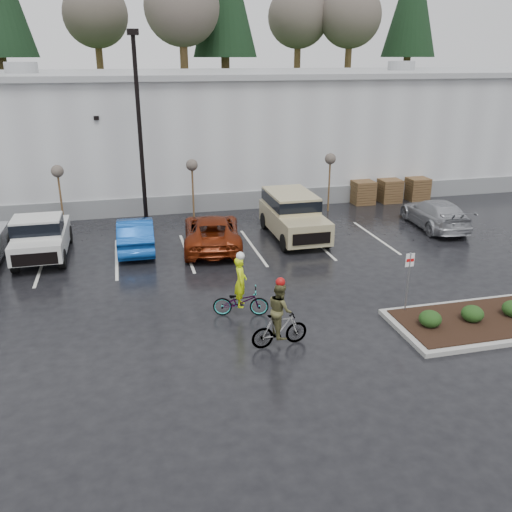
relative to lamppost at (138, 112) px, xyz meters
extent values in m
plane|color=black|center=(4.00, -12.00, -5.69)|extent=(120.00, 120.00, 0.00)
cube|color=silver|center=(4.00, 10.00, -2.19)|extent=(60.00, 15.00, 7.00)
cube|color=slate|center=(4.00, 2.45, -5.19)|extent=(60.00, 0.12, 1.00)
cube|color=#999B9E|center=(4.00, 10.00, 1.36)|extent=(60.50, 15.50, 0.30)
cube|color=#28431C|center=(4.00, 33.00, -2.69)|extent=(80.00, 25.00, 6.00)
cylinder|color=black|center=(0.00, 0.00, -1.19)|extent=(0.20, 0.20, 9.00)
cube|color=black|center=(0.00, 0.00, 3.41)|extent=(0.50, 1.00, 0.25)
cylinder|color=#4F2F1F|center=(-4.00, 1.00, -4.29)|extent=(0.10, 0.10, 2.80)
sphere|color=#433C35|center=(-4.00, 1.00, -2.79)|extent=(0.60, 0.60, 0.60)
cylinder|color=#4F2F1F|center=(2.50, 1.00, -4.29)|extent=(0.10, 0.10, 2.80)
sphere|color=#433C35|center=(2.50, 1.00, -2.79)|extent=(0.60, 0.60, 0.60)
cylinder|color=#4F2F1F|center=(10.00, 1.00, -4.29)|extent=(0.10, 0.10, 2.80)
sphere|color=#433C35|center=(10.00, 1.00, -2.79)|extent=(0.60, 0.60, 0.60)
cube|color=#4F2F1F|center=(12.50, 2.00, -5.01)|extent=(1.20, 1.20, 1.35)
cube|color=#4F2F1F|center=(14.20, 2.00, -5.01)|extent=(1.20, 1.20, 1.35)
cube|color=#4F2F1F|center=(16.00, 2.00, -5.01)|extent=(1.20, 1.20, 1.35)
cube|color=gray|center=(11.00, -13.00, -5.61)|extent=(8.00, 3.00, 0.15)
cube|color=black|center=(11.00, -13.00, -5.52)|extent=(7.60, 2.60, 0.04)
ellipsoid|color=black|center=(8.00, -13.00, -5.27)|extent=(0.70, 0.70, 0.52)
ellipsoid|color=black|center=(9.50, -13.00, -5.27)|extent=(0.70, 0.70, 0.52)
cylinder|color=gray|center=(7.80, -11.80, -4.59)|extent=(0.05, 0.05, 2.20)
cube|color=white|center=(7.80, -11.80, -3.74)|extent=(0.30, 0.02, 0.45)
cube|color=red|center=(7.80, -11.81, -3.74)|extent=(0.26, 0.02, 0.10)
imported|color=navy|center=(-0.61, -2.97, -4.96)|extent=(1.65, 4.45, 1.45)
imported|color=#691E09|center=(2.72, -3.50, -4.95)|extent=(3.12, 5.54, 1.46)
imported|color=#A8AAB0|center=(14.04, -3.20, -4.98)|extent=(2.41, 5.03, 1.42)
imported|color=#3F3F44|center=(2.50, -10.50, -5.20)|extent=(1.94, 1.05, 0.97)
imported|color=#C8E90C|center=(2.50, -10.50, -4.49)|extent=(0.54, 0.69, 1.69)
sphere|color=silver|center=(2.50, -10.50, -3.59)|extent=(0.28, 0.28, 0.28)
imported|color=#3F3F44|center=(3.18, -12.76, -5.16)|extent=(1.72, 0.66, 1.05)
imported|color=#4C4A28|center=(3.18, -12.76, -4.51)|extent=(0.52, 0.85, 1.66)
sphere|color=#990C0C|center=(3.18, -12.76, -3.63)|extent=(0.27, 0.27, 0.27)
camera|label=1|loc=(-0.91, -26.39, 2.42)|focal=38.00mm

